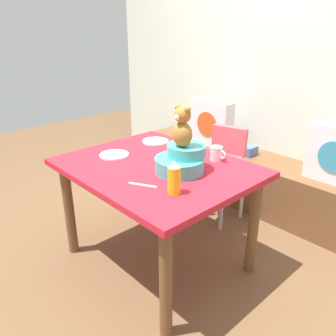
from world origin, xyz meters
The scene contains 14 objects.
ground_plane centered at (0.00, 0.00, 0.00)m, with size 8.00×8.00×0.00m, color brown.
back_wall centered at (0.00, 1.50, 1.30)m, with size 4.40×0.10×2.60m, color silver.
window_bench centered at (0.00, 1.23, 0.23)m, with size 2.60×0.44×0.46m, color brown.
pillow_floral_left centered at (-0.56, 1.21, 0.68)m, with size 0.44×0.15×0.44m.
book_stack centered at (-0.17, 1.23, 0.50)m, with size 0.20×0.14×0.08m, color #4A639B.
dining_table centered at (0.00, 0.00, 0.64)m, with size 1.20×0.96×0.74m.
highchair centered at (-0.09, 0.79, 0.52)m, with size 0.40×0.51×0.79m.
infant_seat_teal centered at (0.18, 0.05, 0.81)m, with size 0.30×0.33×0.16m.
teddy_bear centered at (0.18, 0.05, 1.02)m, with size 0.13×0.12×0.25m.
ketchup_bottle centered at (0.36, -0.19, 0.83)m, with size 0.07×0.07×0.18m.
coffee_mug centered at (0.21, 0.34, 0.79)m, with size 0.12×0.08×0.09m.
dinner_plate_near centered at (-0.35, 0.30, 0.75)m, with size 0.20×0.20×0.01m, color white.
dinner_plate_far centered at (-0.33, -0.10, 0.75)m, with size 0.20×0.20×0.01m, color white.
table_fork centered at (0.18, -0.26, 0.74)m, with size 0.02×0.17×0.01m, color silver.
Camera 1 is at (1.54, -1.34, 1.58)m, focal length 36.66 mm.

